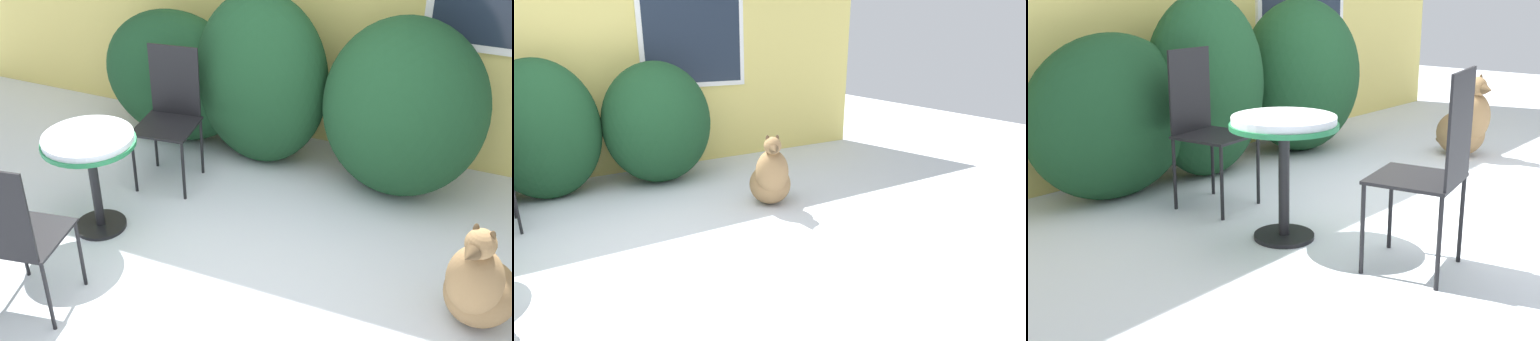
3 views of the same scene
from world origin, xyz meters
The scene contains 8 objects.
ground_plane centered at (0.00, 0.00, 0.00)m, with size 16.00×16.00×0.00m, color silver.
shrub_left centered at (-1.25, 1.72, 0.59)m, with size 1.36×0.64×1.18m.
shrub_middle centered at (-0.41, 1.64, 0.73)m, with size 1.12×0.67×1.45m.
shrub_right centered at (0.76, 1.62, 0.70)m, with size 1.23×1.00×1.40m.
patio_table centered at (-1.09, 0.27, 0.62)m, with size 0.64×0.64×0.75m.
patio_chair_near_table centered at (-0.94, 1.10, 0.59)m, with size 0.50×0.50×1.08m.
patio_chair_far_side centered at (-0.96, -0.63, 0.59)m, with size 0.52×0.52×1.08m.
dog centered at (1.52, 0.33, 0.28)m, with size 0.56×0.63×0.75m.
Camera 3 is at (-3.87, -2.09, 1.44)m, focal length 45.00 mm.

